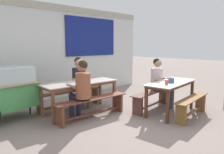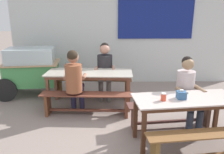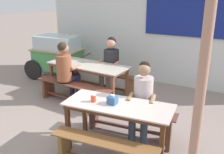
{
  "view_description": "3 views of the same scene",
  "coord_description": "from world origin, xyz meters",
  "px_view_note": "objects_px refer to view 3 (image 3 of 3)",
  "views": [
    {
      "loc": [
        -3.73,
        -3.12,
        1.64
      ],
      "look_at": [
        -0.25,
        0.5,
        0.88
      ],
      "focal_mm": 34.1,
      "sensor_mm": 36.0,
      "label": 1
    },
    {
      "loc": [
        -0.42,
        -3.64,
        2.02
      ],
      "look_at": [
        -0.34,
        0.69,
        0.75
      ],
      "focal_mm": 36.19,
      "sensor_mm": 36.0,
      "label": 2
    },
    {
      "loc": [
        2.29,
        -3.47,
        2.31
      ],
      "look_at": [
        0.22,
        0.26,
        0.86
      ],
      "focal_mm": 41.02,
      "sensor_mm": 36.0,
      "label": 3
    }
  ],
  "objects_px": {
    "dining_table_near": "(118,110)",
    "condiment_jar": "(93,98)",
    "bench_far_front": "(74,91)",
    "food_cart": "(57,54)",
    "person_left_back_turned": "(66,68)",
    "bench_near_back": "(129,118)",
    "tissue_box": "(112,100)",
    "wooden_support_post": "(198,113)",
    "dining_table_far": "(88,68)",
    "bench_near_front": "(104,152)",
    "person_right_near_table": "(142,98)",
    "bench_far_back": "(101,77)",
    "person_center_facing": "(110,61)"
  },
  "relations": [
    {
      "from": "bench_far_back",
      "to": "person_left_back_turned",
      "type": "relative_size",
      "value": 1.41
    },
    {
      "from": "person_left_back_turned",
      "to": "person_right_near_table",
      "type": "bearing_deg",
      "value": -17.7
    },
    {
      "from": "dining_table_far",
      "to": "tissue_box",
      "type": "height_order",
      "value": "tissue_box"
    },
    {
      "from": "tissue_box",
      "to": "bench_near_back",
      "type": "bearing_deg",
      "value": 87.2
    },
    {
      "from": "bench_far_front",
      "to": "food_cart",
      "type": "relative_size",
      "value": 1.07
    },
    {
      "from": "bench_near_front",
      "to": "wooden_support_post",
      "type": "xyz_separation_m",
      "value": [
        1.17,
        -0.34,
        1.0
      ]
    },
    {
      "from": "food_cart",
      "to": "tissue_box",
      "type": "distance_m",
      "value": 3.73
    },
    {
      "from": "dining_table_near",
      "to": "food_cart",
      "type": "bearing_deg",
      "value": 143.73
    },
    {
      "from": "dining_table_far",
      "to": "person_left_back_turned",
      "type": "relative_size",
      "value": 1.41
    },
    {
      "from": "dining_table_near",
      "to": "condiment_jar",
      "type": "height_order",
      "value": "condiment_jar"
    },
    {
      "from": "food_cart",
      "to": "person_right_near_table",
      "type": "distance_m",
      "value": 3.69
    },
    {
      "from": "bench_near_back",
      "to": "person_center_facing",
      "type": "height_order",
      "value": "person_center_facing"
    },
    {
      "from": "person_center_facing",
      "to": "bench_near_front",
      "type": "bearing_deg",
      "value": -62.34
    },
    {
      "from": "person_left_back_turned",
      "to": "person_center_facing",
      "type": "distance_m",
      "value": 1.05
    },
    {
      "from": "person_left_back_turned",
      "to": "tissue_box",
      "type": "height_order",
      "value": "person_left_back_turned"
    },
    {
      "from": "food_cart",
      "to": "condiment_jar",
      "type": "height_order",
      "value": "food_cart"
    },
    {
      "from": "person_left_back_turned",
      "to": "bench_near_back",
      "type": "bearing_deg",
      "value": -18.34
    },
    {
      "from": "dining_table_near",
      "to": "person_left_back_turned",
      "type": "relative_size",
      "value": 1.23
    },
    {
      "from": "bench_near_back",
      "to": "person_center_facing",
      "type": "bearing_deg",
      "value": 129.08
    },
    {
      "from": "dining_table_far",
      "to": "wooden_support_post",
      "type": "bearing_deg",
      "value": -40.33
    },
    {
      "from": "dining_table_near",
      "to": "wooden_support_post",
      "type": "distance_m",
      "value": 1.61
    },
    {
      "from": "wooden_support_post",
      "to": "bench_far_front",
      "type": "bearing_deg",
      "value": 146.58
    },
    {
      "from": "tissue_box",
      "to": "wooden_support_post",
      "type": "xyz_separation_m",
      "value": [
        1.31,
        -0.82,
        0.47
      ]
    },
    {
      "from": "tissue_box",
      "to": "person_left_back_turned",
      "type": "bearing_deg",
      "value": 147.29
    },
    {
      "from": "bench_near_front",
      "to": "person_center_facing",
      "type": "relative_size",
      "value": 1.13
    },
    {
      "from": "person_left_back_turned",
      "to": "tissue_box",
      "type": "relative_size",
      "value": 9.44
    },
    {
      "from": "dining_table_near",
      "to": "person_left_back_turned",
      "type": "distance_m",
      "value": 2.13
    },
    {
      "from": "bench_far_back",
      "to": "bench_near_back",
      "type": "distance_m",
      "value": 2.13
    },
    {
      "from": "bench_far_front",
      "to": "tissue_box",
      "type": "relative_size",
      "value": 13.03
    },
    {
      "from": "person_left_back_turned",
      "to": "person_right_near_table",
      "type": "height_order",
      "value": "person_left_back_turned"
    },
    {
      "from": "food_cart",
      "to": "person_right_near_table",
      "type": "bearing_deg",
      "value": -28.89
    },
    {
      "from": "food_cart",
      "to": "bench_near_front",
      "type": "bearing_deg",
      "value": -41.48
    },
    {
      "from": "person_center_facing",
      "to": "dining_table_far",
      "type": "bearing_deg",
      "value": -126.41
    },
    {
      "from": "person_right_near_table",
      "to": "bench_far_front",
      "type": "bearing_deg",
      "value": 162.39
    },
    {
      "from": "bench_far_back",
      "to": "person_right_near_table",
      "type": "height_order",
      "value": "person_right_near_table"
    },
    {
      "from": "dining_table_far",
      "to": "dining_table_near",
      "type": "bearing_deg",
      "value": -44.26
    },
    {
      "from": "tissue_box",
      "to": "bench_far_front",
      "type": "bearing_deg",
      "value": 145.41
    },
    {
      "from": "food_cart",
      "to": "person_right_near_table",
      "type": "relative_size",
      "value": 1.33
    },
    {
      "from": "person_right_near_table",
      "to": "condiment_jar",
      "type": "bearing_deg",
      "value": -135.02
    },
    {
      "from": "dining_table_near",
      "to": "person_right_near_table",
      "type": "height_order",
      "value": "person_right_near_table"
    },
    {
      "from": "person_center_facing",
      "to": "wooden_support_post",
      "type": "distance_m",
      "value": 3.78
    },
    {
      "from": "food_cart",
      "to": "person_left_back_turned",
      "type": "distance_m",
      "value": 1.67
    },
    {
      "from": "person_left_back_turned",
      "to": "wooden_support_post",
      "type": "bearing_deg",
      "value": -32.41
    },
    {
      "from": "person_center_facing",
      "to": "dining_table_near",
      "type": "bearing_deg",
      "value": -57.75
    },
    {
      "from": "dining_table_far",
      "to": "dining_table_near",
      "type": "distance_m",
      "value": 2.19
    },
    {
      "from": "condiment_jar",
      "to": "bench_near_back",
      "type": "bearing_deg",
      "value": 62.85
    },
    {
      "from": "bench_near_back",
      "to": "person_center_facing",
      "type": "relative_size",
      "value": 1.2
    },
    {
      "from": "person_center_facing",
      "to": "person_right_near_table",
      "type": "bearing_deg",
      "value": -46.76
    },
    {
      "from": "person_left_back_turned",
      "to": "dining_table_near",
      "type": "bearing_deg",
      "value": -30.92
    },
    {
      "from": "dining_table_far",
      "to": "dining_table_near",
      "type": "relative_size",
      "value": 1.15
    }
  ]
}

